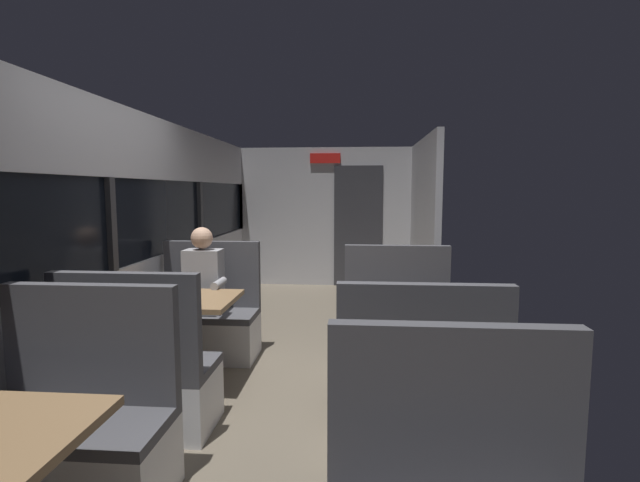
% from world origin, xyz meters
% --- Properties ---
extents(ground_plane, '(3.30, 9.20, 0.02)m').
position_xyz_m(ground_plane, '(0.00, 0.00, -0.01)').
color(ground_plane, '#665B4C').
extents(carriage_window_panel_left, '(0.09, 8.48, 2.30)m').
position_xyz_m(carriage_window_panel_left, '(-1.45, 0.00, 1.11)').
color(carriage_window_panel_left, '#B2B2B7').
rests_on(carriage_window_panel_left, ground_plane).
extents(carriage_end_bulkhead, '(2.90, 0.11, 2.30)m').
position_xyz_m(carriage_end_bulkhead, '(0.06, 4.19, 1.14)').
color(carriage_end_bulkhead, '#B2B2B7').
rests_on(carriage_end_bulkhead, ground_plane).
extents(carriage_aisle_panel_right, '(0.08, 2.40, 2.30)m').
position_xyz_m(carriage_aisle_panel_right, '(1.45, 3.00, 1.15)').
color(carriage_aisle_panel_right, '#B2B2B7').
rests_on(carriage_aisle_panel_right, ground_plane).
extents(bench_near_window_facing_entry, '(0.95, 0.50, 1.10)m').
position_xyz_m(bench_near_window_facing_entry, '(-0.89, -1.39, 0.33)').
color(bench_near_window_facing_entry, silver).
rests_on(bench_near_window_facing_entry, ground_plane).
extents(dining_table_mid_window, '(0.90, 0.70, 0.74)m').
position_xyz_m(dining_table_mid_window, '(-0.89, 0.01, 0.64)').
color(dining_table_mid_window, '#9E9EA3').
rests_on(dining_table_mid_window, ground_plane).
extents(bench_mid_window_facing_end, '(0.95, 0.50, 1.10)m').
position_xyz_m(bench_mid_window_facing_end, '(-0.89, -0.69, 0.33)').
color(bench_mid_window_facing_end, silver).
rests_on(bench_mid_window_facing_end, ground_plane).
extents(bench_mid_window_facing_entry, '(0.95, 0.50, 1.10)m').
position_xyz_m(bench_mid_window_facing_entry, '(-0.89, 0.71, 0.33)').
color(bench_mid_window_facing_entry, silver).
rests_on(bench_mid_window_facing_entry, ground_plane).
extents(dining_table_rear_aisle, '(0.90, 0.70, 0.74)m').
position_xyz_m(dining_table_rear_aisle, '(0.89, -0.19, 0.64)').
color(dining_table_rear_aisle, '#9E9EA3').
rests_on(dining_table_rear_aisle, ground_plane).
extents(bench_rear_aisle_facing_end, '(0.95, 0.50, 1.10)m').
position_xyz_m(bench_rear_aisle_facing_end, '(0.89, -0.89, 0.33)').
color(bench_rear_aisle_facing_end, silver).
rests_on(bench_rear_aisle_facing_end, ground_plane).
extents(bench_rear_aisle_facing_entry, '(0.95, 0.50, 1.10)m').
position_xyz_m(bench_rear_aisle_facing_entry, '(0.89, 0.51, 0.33)').
color(bench_rear_aisle_facing_entry, silver).
rests_on(bench_rear_aisle_facing_entry, ground_plane).
extents(seated_passenger, '(0.47, 0.55, 1.26)m').
position_xyz_m(seated_passenger, '(-0.89, 0.63, 0.54)').
color(seated_passenger, '#26262D').
rests_on(seated_passenger, ground_plane).
extents(coffee_cup_primary, '(0.07, 0.07, 0.09)m').
position_xyz_m(coffee_cup_primary, '(1.04, -0.08, 0.79)').
color(coffee_cup_primary, white).
rests_on(coffee_cup_primary, dining_table_rear_aisle).
extents(coffee_cup_secondary, '(0.07, 0.07, 0.09)m').
position_xyz_m(coffee_cup_secondary, '(-0.80, -0.05, 0.79)').
color(coffee_cup_secondary, white).
rests_on(coffee_cup_secondary, dining_table_mid_window).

